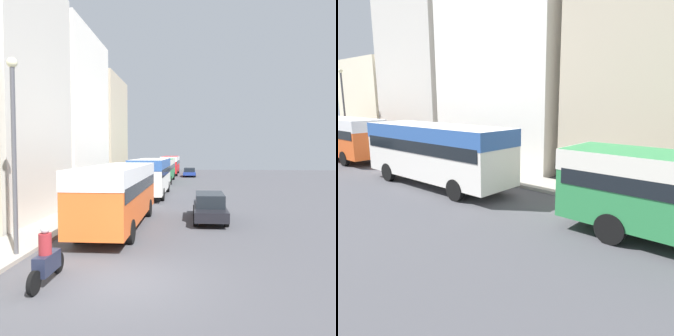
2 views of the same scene
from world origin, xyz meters
TOP-DOWN VIEW (x-y plane):
  - sidewalk at (-5.10, 0.00)m, footprint 2.20×120.00m
  - building_corner at (-9.24, 0.20)m, footprint 6.09×7.63m
  - building_midblock at (-8.98, 8.33)m, footprint 5.57×7.76m
  - building_far_terrace at (-9.65, 17.46)m, footprint 6.91×9.35m
  - building_end_row at (-9.09, 27.24)m, footprint 5.78×8.45m
  - bus_lead at (-1.75, 6.77)m, footprint 2.51×9.26m
  - bus_following at (-1.57, 18.54)m, footprint 2.67×9.14m
  - lamp_post at (-4.35, 1.80)m, footprint 0.36×0.36m

SIDE VIEW (x-z plane):
  - sidewalk at x=-5.10m, z-range 0.00..0.15m
  - bus_lead at x=-1.75m, z-range 0.46..3.56m
  - bus_following at x=-1.57m, z-range 0.47..3.64m
  - building_corner at x=-9.24m, z-range 0.00..8.29m
  - lamp_post at x=-4.35m, z-range 0.73..7.64m
  - building_end_row at x=-9.09m, z-range 0.00..12.09m
  - building_far_terrace at x=-9.65m, z-range 0.00..13.53m
  - building_midblock at x=-8.98m, z-range 0.00..13.67m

